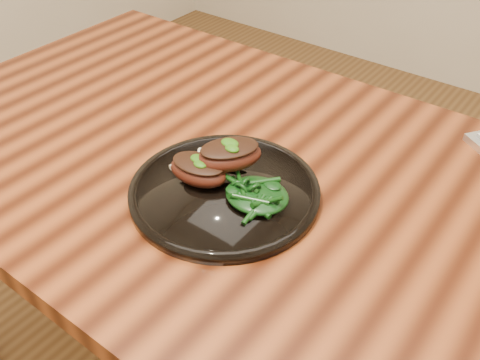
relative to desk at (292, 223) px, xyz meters
The scene contains 6 objects.
desk is the anchor object (origin of this frame).
plate 0.15m from the desk, 131.59° to the right, with size 0.31×0.31×0.02m.
lamb_chop_front 0.20m from the desk, 141.13° to the right, with size 0.11×0.08×0.05m.
lamb_chop_back 0.18m from the desk, 147.84° to the right, with size 0.12×0.13×0.05m.
herb_smear 0.16m from the desk, 169.18° to the right, with size 0.07×0.05×0.00m, color #184607.
greens_heap 0.14m from the desk, 102.20° to the right, with size 0.10×0.10×0.04m.
Camera 1 is at (0.34, -0.60, 1.31)m, focal length 40.00 mm.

